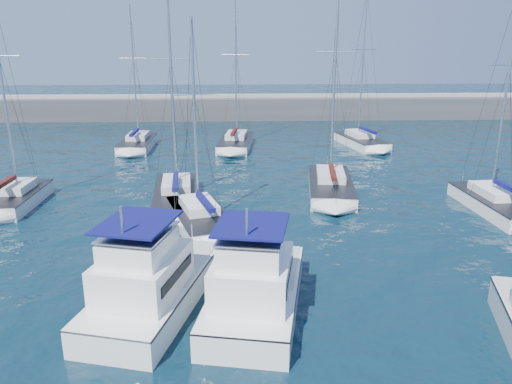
{
  "coord_description": "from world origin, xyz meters",
  "views": [
    {
      "loc": [
        -0.26,
        -21.07,
        10.96
      ],
      "look_at": [
        0.75,
        4.98,
        3.0
      ],
      "focal_mm": 35.0,
      "sensor_mm": 36.0,
      "label": 1
    }
  ],
  "objects_px": {
    "sailboat_back_a": "(138,143)",
    "sailboat_back_c": "(361,141)",
    "sailboat_mid_d": "(331,185)",
    "sailboat_mid_a": "(15,198)",
    "sailboat_mid_b": "(177,195)",
    "sailboat_mid_c": "(201,219)",
    "motor_yacht_port_inner": "(151,285)",
    "motor_yacht_stbd_inner": "(255,289)",
    "sailboat_mid_e": "(497,204)",
    "sailboat_back_b": "(236,143)"
  },
  "relations": [
    {
      "from": "sailboat_back_a",
      "to": "sailboat_back_c",
      "type": "bearing_deg",
      "value": 0.06
    },
    {
      "from": "sailboat_mid_d",
      "to": "sailboat_back_c",
      "type": "bearing_deg",
      "value": 76.36
    },
    {
      "from": "sailboat_mid_a",
      "to": "sailboat_mid_b",
      "type": "xyz_separation_m",
      "value": [
        11.1,
        0.22,
        -0.03
      ]
    },
    {
      "from": "sailboat_mid_c",
      "to": "sailboat_mid_d",
      "type": "distance_m",
      "value": 11.5
    },
    {
      "from": "sailboat_mid_b",
      "to": "sailboat_back_c",
      "type": "relative_size",
      "value": 0.97
    },
    {
      "from": "sailboat_mid_b",
      "to": "sailboat_back_a",
      "type": "height_order",
      "value": "sailboat_mid_b"
    },
    {
      "from": "sailboat_mid_b",
      "to": "sailboat_mid_d",
      "type": "bearing_deg",
      "value": 5.15
    },
    {
      "from": "motor_yacht_port_inner",
      "to": "sailboat_back_c",
      "type": "xyz_separation_m",
      "value": [
        17.04,
        33.48,
        -0.59
      ]
    },
    {
      "from": "sailboat_mid_a",
      "to": "sailboat_mid_d",
      "type": "bearing_deg",
      "value": 5.86
    },
    {
      "from": "motor_yacht_stbd_inner",
      "to": "sailboat_mid_d",
      "type": "height_order",
      "value": "sailboat_mid_d"
    },
    {
      "from": "sailboat_back_a",
      "to": "motor_yacht_stbd_inner",
      "type": "bearing_deg",
      "value": -72.39
    },
    {
      "from": "sailboat_back_c",
      "to": "sailboat_mid_a",
      "type": "bearing_deg",
      "value": -158.22
    },
    {
      "from": "sailboat_mid_c",
      "to": "sailboat_back_a",
      "type": "bearing_deg",
      "value": 91.92
    },
    {
      "from": "sailboat_mid_d",
      "to": "sailboat_back_a",
      "type": "xyz_separation_m",
      "value": [
        -17.45,
        16.53,
        -0.0
      ]
    },
    {
      "from": "sailboat_mid_b",
      "to": "sailboat_mid_c",
      "type": "height_order",
      "value": "sailboat_mid_b"
    },
    {
      "from": "sailboat_mid_c",
      "to": "sailboat_mid_a",
      "type": "bearing_deg",
      "value": 143.46
    },
    {
      "from": "sailboat_mid_c",
      "to": "sailboat_mid_e",
      "type": "height_order",
      "value": "sailboat_mid_e"
    },
    {
      "from": "motor_yacht_stbd_inner",
      "to": "sailboat_back_c",
      "type": "xyz_separation_m",
      "value": [
        12.71,
        33.98,
        -0.59
      ]
    },
    {
      "from": "motor_yacht_port_inner",
      "to": "sailboat_back_b",
      "type": "height_order",
      "value": "sailboat_back_b"
    },
    {
      "from": "sailboat_mid_e",
      "to": "sailboat_back_b",
      "type": "height_order",
      "value": "sailboat_back_b"
    },
    {
      "from": "sailboat_mid_e",
      "to": "sailboat_back_c",
      "type": "xyz_separation_m",
      "value": [
        -3.88,
        21.59,
        0.01
      ]
    },
    {
      "from": "sailboat_mid_b",
      "to": "sailboat_mid_c",
      "type": "distance_m",
      "value": 5.15
    },
    {
      "from": "sailboat_mid_c",
      "to": "sailboat_back_b",
      "type": "height_order",
      "value": "sailboat_back_b"
    },
    {
      "from": "sailboat_mid_d",
      "to": "sailboat_mid_b",
      "type": "bearing_deg",
      "value": -162.32
    },
    {
      "from": "sailboat_mid_d",
      "to": "sailboat_mid_e",
      "type": "relative_size",
      "value": 1.08
    },
    {
      "from": "sailboat_mid_b",
      "to": "sailboat_back_b",
      "type": "relative_size",
      "value": 1.03
    },
    {
      "from": "sailboat_mid_c",
      "to": "sailboat_back_c",
      "type": "bearing_deg",
      "value": 39.12
    },
    {
      "from": "sailboat_mid_b",
      "to": "motor_yacht_port_inner",
      "type": "bearing_deg",
      "value": -92.99
    },
    {
      "from": "sailboat_mid_e",
      "to": "sailboat_mid_d",
      "type": "bearing_deg",
      "value": 152.68
    },
    {
      "from": "sailboat_mid_d",
      "to": "sailboat_back_b",
      "type": "relative_size",
      "value": 1.07
    },
    {
      "from": "motor_yacht_stbd_inner",
      "to": "sailboat_mid_a",
      "type": "relative_size",
      "value": 0.54
    },
    {
      "from": "sailboat_mid_a",
      "to": "sailboat_back_c",
      "type": "relative_size",
      "value": 0.99
    },
    {
      "from": "motor_yacht_stbd_inner",
      "to": "sailboat_mid_b",
      "type": "xyz_separation_m",
      "value": [
        -4.93,
        15.05,
        -0.61
      ]
    },
    {
      "from": "sailboat_back_b",
      "to": "sailboat_mid_c",
      "type": "bearing_deg",
      "value": -89.03
    },
    {
      "from": "sailboat_mid_b",
      "to": "motor_yacht_stbd_inner",
      "type": "bearing_deg",
      "value": -77.23
    },
    {
      "from": "sailboat_mid_b",
      "to": "sailboat_back_c",
      "type": "xyz_separation_m",
      "value": [
        17.64,
        18.93,
        0.02
      ]
    },
    {
      "from": "sailboat_mid_e",
      "to": "sailboat_back_b",
      "type": "xyz_separation_m",
      "value": [
        -17.38,
        21.39,
        -0.01
      ]
    },
    {
      "from": "motor_yacht_stbd_inner",
      "to": "sailboat_mid_a",
      "type": "bearing_deg",
      "value": 147.65
    },
    {
      "from": "motor_yacht_port_inner",
      "to": "sailboat_mid_c",
      "type": "bearing_deg",
      "value": 96.15
    },
    {
      "from": "sailboat_mid_a",
      "to": "sailboat_back_a",
      "type": "bearing_deg",
      "value": 75.45
    },
    {
      "from": "motor_yacht_port_inner",
      "to": "sailboat_mid_c",
      "type": "relative_size",
      "value": 0.74
    },
    {
      "from": "sailboat_mid_c",
      "to": "sailboat_back_c",
      "type": "relative_size",
      "value": 0.78
    },
    {
      "from": "motor_yacht_stbd_inner",
      "to": "sailboat_back_c",
      "type": "bearing_deg",
      "value": 79.93
    },
    {
      "from": "motor_yacht_port_inner",
      "to": "sailboat_mid_b",
      "type": "relative_size",
      "value": 0.6
    },
    {
      "from": "sailboat_back_a",
      "to": "sailboat_back_b",
      "type": "xyz_separation_m",
      "value": [
        10.35,
        0.11,
        -0.0
      ]
    },
    {
      "from": "motor_yacht_stbd_inner",
      "to": "sailboat_mid_d",
      "type": "distance_m",
      "value": 18.27
    },
    {
      "from": "sailboat_mid_e",
      "to": "motor_yacht_port_inner",
      "type": "bearing_deg",
      "value": -152.94
    },
    {
      "from": "motor_yacht_port_inner",
      "to": "sailboat_back_a",
      "type": "bearing_deg",
      "value": 115.89
    },
    {
      "from": "motor_yacht_stbd_inner",
      "to": "sailboat_mid_e",
      "type": "height_order",
      "value": "sailboat_mid_e"
    },
    {
      "from": "sailboat_mid_c",
      "to": "motor_yacht_stbd_inner",
      "type": "bearing_deg",
      "value": -91.57
    }
  ]
}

